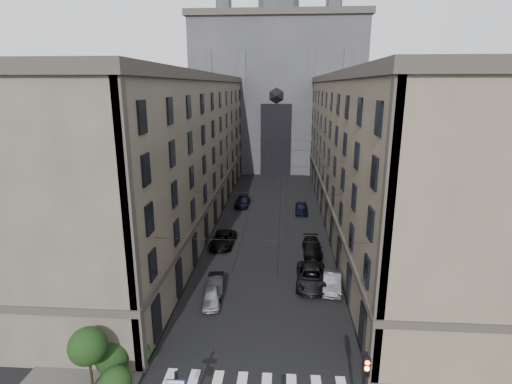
% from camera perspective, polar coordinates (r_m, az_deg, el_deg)
% --- Properties ---
extents(sidewalk_left, '(7.00, 80.00, 0.15)m').
position_cam_1_polar(sidewalk_left, '(54.81, -8.93, -3.65)').
color(sidewalk_left, '#383533').
rests_on(sidewalk_left, ground).
extents(sidewalk_right, '(7.00, 80.00, 0.15)m').
position_cam_1_polar(sidewalk_right, '(54.23, 13.32, -4.08)').
color(sidewalk_right, '#383533').
rests_on(sidewalk_right, ground).
extents(building_left, '(13.60, 60.60, 18.85)m').
position_cam_1_polar(building_left, '(53.36, -12.43, 5.94)').
color(building_left, '#484237').
rests_on(building_left, ground).
extents(building_right, '(13.60, 60.60, 18.85)m').
position_cam_1_polar(building_right, '(52.60, 17.10, 5.50)').
color(building_right, brown).
rests_on(building_right, ground).
extents(gothic_tower, '(35.00, 23.00, 58.00)m').
position_cam_1_polar(gothic_tower, '(89.56, 3.10, 15.22)').
color(gothic_tower, '#2D2D33').
rests_on(gothic_tower, ground).
extents(shrub_cluster, '(3.90, 4.40, 3.90)m').
position_cam_1_polar(shrub_cluster, '(27.07, -20.56, -21.35)').
color(shrub_cluster, black).
rests_on(shrub_cluster, sidewalk_left).
extents(tram_wires, '(14.00, 60.00, 0.43)m').
position_cam_1_polar(tram_wires, '(51.26, 2.19, 3.53)').
color(tram_wires, black).
rests_on(tram_wires, ground).
extents(car_left_near, '(2.00, 3.90, 1.27)m').
position_cam_1_polar(car_left_near, '(34.12, -6.41, -14.58)').
color(car_left_near, gray).
rests_on(car_left_near, ground).
extents(car_left_midnear, '(1.81, 4.03, 1.28)m').
position_cam_1_polar(car_left_midnear, '(35.91, -5.81, -12.96)').
color(car_left_midnear, black).
rests_on(car_left_midnear, ground).
extents(car_left_midfar, '(2.64, 5.34, 1.46)m').
position_cam_1_polar(car_left_midfar, '(45.10, -4.75, -6.78)').
color(car_left_midfar, black).
rests_on(car_left_midfar, ground).
extents(car_left_far, '(2.15, 4.93, 1.41)m').
position_cam_1_polar(car_left_far, '(59.44, -1.95, -1.35)').
color(car_left_far, black).
rests_on(car_left_far, ground).
extents(car_right_near, '(2.04, 4.51, 1.44)m').
position_cam_1_polar(car_right_near, '(36.56, 10.81, -12.49)').
color(car_right_near, gray).
rests_on(car_right_near, ground).
extents(car_right_midnear, '(2.92, 5.85, 1.59)m').
position_cam_1_polar(car_right_midnear, '(36.93, 7.88, -11.92)').
color(car_right_midnear, black).
rests_on(car_right_midnear, ground).
extents(car_right_midfar, '(2.01, 4.86, 1.41)m').
position_cam_1_polar(car_right_midfar, '(43.40, 8.01, -7.83)').
color(car_right_midfar, black).
rests_on(car_right_midfar, ground).
extents(car_right_far, '(1.86, 4.41, 1.49)m').
position_cam_1_polar(car_right_far, '(56.44, 6.52, -2.30)').
color(car_right_far, black).
rests_on(car_right_far, ground).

